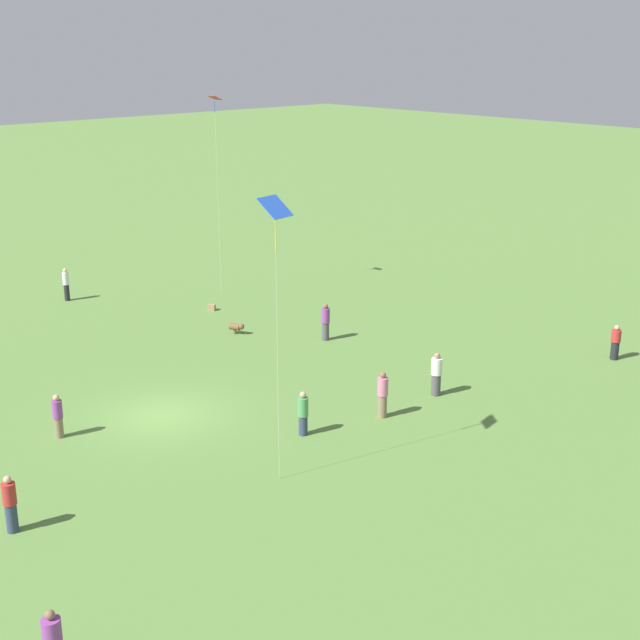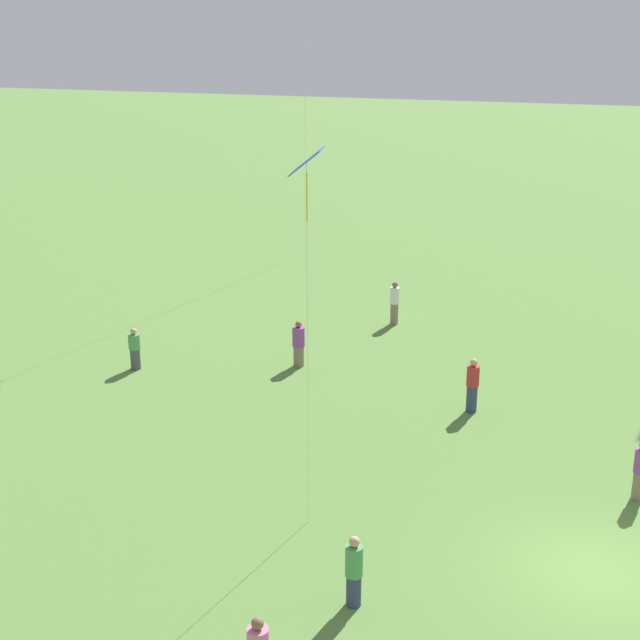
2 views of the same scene
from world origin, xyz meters
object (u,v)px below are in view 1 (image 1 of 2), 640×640
person_1 (383,395)px  person_5 (10,504)px  picnic_bag_0 (212,307)px  kite_1 (275,217)px  person_3 (58,416)px  dog_0 (237,327)px  person_0 (66,284)px  person_6 (326,322)px  kite_0 (215,112)px  person_4 (616,343)px  person_2 (436,374)px  person_7 (303,414)px

person_1 → person_5: person_1 is taller
person_1 → person_5: (14.33, -1.64, -0.01)m
picnic_bag_0 → kite_1: bearing=60.8°
person_3 → dog_0: (-12.19, -5.15, -0.47)m
person_0 → person_6: 16.07m
person_5 → person_6: (-19.00, -6.67, 0.00)m
person_6 → person_1: bearing=170.4°
kite_0 → picnic_bag_0: bearing=175.3°
person_1 → person_4: 12.93m
person_3 → dog_0: bearing=152.2°
person_2 → person_6: (-1.40, -8.26, 0.01)m
person_4 → person_7: size_ratio=0.95×
person_7 → person_6: bearing=110.7°
dog_0 → picnic_bag_0: bearing=-134.1°
person_5 → kite_1: size_ratio=0.19×
kite_1 → dog_0: 17.74m
person_6 → kite_1: kite_1 is taller
person_4 → kite_1: (18.90, -1.48, 8.12)m
person_3 → kite_0: 22.08m
dog_0 → person_0: bearing=-97.9°
person_2 → person_3: size_ratio=1.09×
person_4 → person_2: bearing=-77.8°
person_3 → person_4: size_ratio=1.03×
person_5 → dog_0: person_5 is taller
dog_0 → person_6: bearing=101.2°
person_0 → picnic_bag_0: person_0 is taller
person_4 → person_1: bearing=-73.5°
kite_0 → kite_1: kite_0 is taller
person_6 → kite_0: 13.97m
person_0 → dog_0: 11.74m
person_6 → picnic_bag_0: (1.22, -7.82, -0.76)m
person_1 → dog_0: person_1 is taller
person_6 → dog_0: bearing=55.9°
person_3 → kite_0: size_ratio=0.15×
person_7 → kite_0: kite_0 is taller
dog_0 → person_2: bearing=71.1°
person_0 → person_5: bearing=162.5°
person_1 → person_3: bearing=-39.6°
person_4 → picnic_bag_0: person_4 is taller
picnic_bag_0 → person_0: bearing=-55.2°
person_4 → kite_0: size_ratio=0.15×
person_7 → kite_1: kite_1 is taller
kite_0 → picnic_bag_0: 10.70m
person_3 → picnic_bag_0: person_3 is taller
person_5 → dog_0: bearing=-26.6°
person_0 → person_7: person_0 is taller
person_5 → kite_0: (-20.25, -16.97, 9.35)m
person_4 → person_5: bearing=-70.6°
person_2 → kite_0: (-2.65, -18.56, 9.36)m
person_7 → kite_1: 8.82m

